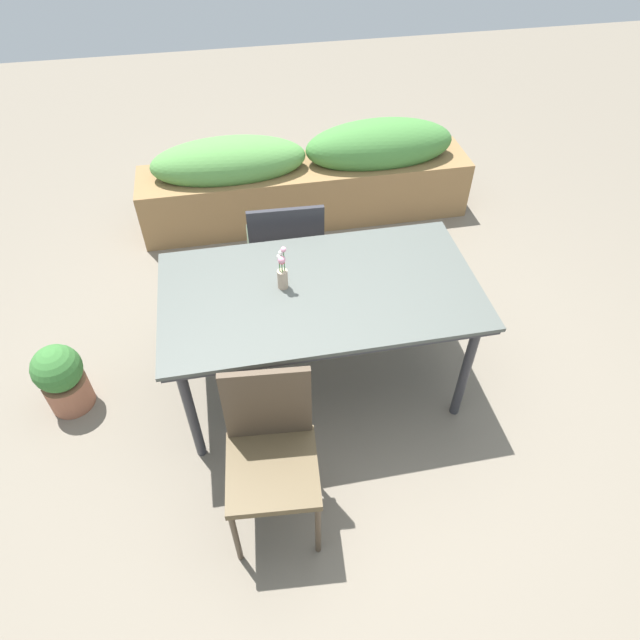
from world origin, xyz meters
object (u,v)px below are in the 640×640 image
(dining_table, at_px, (320,298))
(chair_near_left, at_px, (271,448))
(potted_plant, at_px, (61,378))
(flower_vase, at_px, (282,272))
(chair_far_side, at_px, (285,245))
(planter_box, at_px, (307,177))

(dining_table, distance_m, chair_near_left, 0.85)
(dining_table, distance_m, potted_plant, 1.57)
(chair_near_left, distance_m, flower_vase, 0.89)
(chair_near_left, height_order, flower_vase, flower_vase)
(chair_far_side, relative_size, potted_plant, 1.96)
(flower_vase, height_order, planter_box, flower_vase)
(planter_box, bearing_deg, chair_far_side, -107.20)
(planter_box, relative_size, potted_plant, 5.81)
(chair_near_left, height_order, planter_box, chair_near_left)
(dining_table, height_order, flower_vase, flower_vase)
(dining_table, bearing_deg, potted_plant, 175.19)
(chair_far_side, distance_m, potted_plant, 1.55)
(chair_far_side, bearing_deg, flower_vase, -95.94)
(chair_near_left, distance_m, planter_box, 2.62)
(flower_vase, relative_size, planter_box, 0.10)
(planter_box, bearing_deg, dining_table, -97.62)
(dining_table, xyz_separation_m, chair_far_side, (-0.09, 0.74, -0.19))
(dining_table, bearing_deg, flower_vase, 165.39)
(chair_near_left, bearing_deg, chair_far_side, -95.88)
(chair_near_left, bearing_deg, planter_box, -98.61)
(dining_table, bearing_deg, planter_box, 82.38)
(dining_table, height_order, chair_near_left, chair_near_left)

